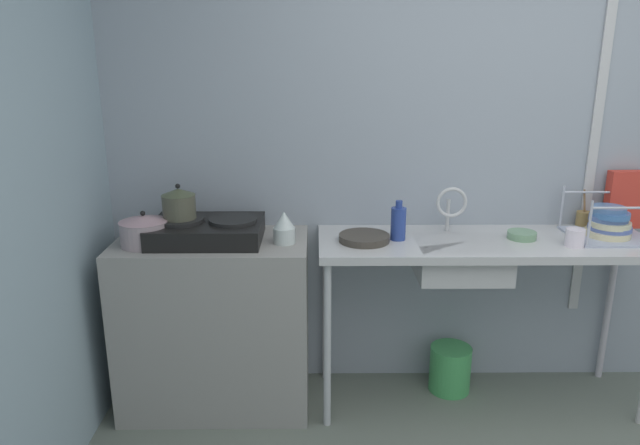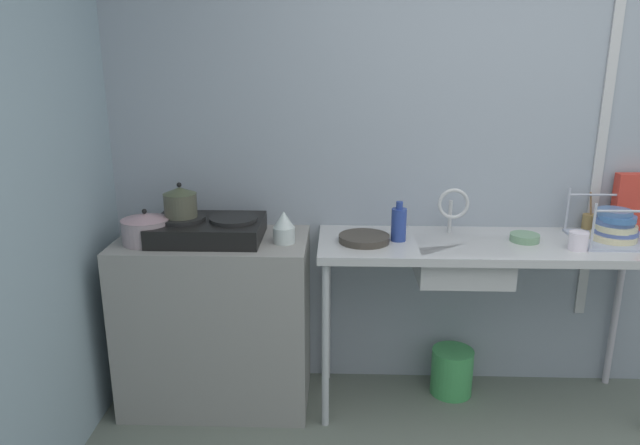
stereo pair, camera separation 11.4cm
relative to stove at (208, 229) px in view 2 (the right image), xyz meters
The scene contains 18 objects.
wall_back 1.63m from the stove, 11.40° to the left, with size 4.98×0.10×2.74m, color #929BA6.
wall_metal_strip 2.07m from the stove, ahead, with size 0.05×0.01×2.19m, color #BEBDBD.
counter_concrete 0.50m from the stove, ahead, with size 0.95×0.52×0.90m, color gray.
counter_sink 1.38m from the stove, ahead, with size 1.65×0.52×0.90m.
stove is the anchor object (origin of this frame).
pot_on_left_burner 0.19m from the stove, behind, with size 0.16×0.16×0.17m.
pot_beside_stove 0.30m from the stove, 166.12° to the right, with size 0.23×0.23×0.17m.
percolator 0.39m from the stove, ahead, with size 0.11×0.11×0.16m.
sink_basin 1.26m from the stove, ahead, with size 0.44×0.34×0.17m, color #BEBDBD.
faucet 1.22m from the stove, ahead, with size 0.16×0.09×0.25m.
frying_pan 0.77m from the stove, ahead, with size 0.25×0.25×0.03m, color #3D372F.
dish_rack 1.99m from the stove, ahead, with size 0.37×0.34×0.23m.
cup_by_rack 1.77m from the stove, ahead, with size 0.09×0.09×0.09m, color white.
small_bowl_on_drainboard 1.56m from the stove, ahead, with size 0.14×0.14×0.04m, color gray.
bottle_by_sink 0.94m from the stove, ahead, with size 0.07×0.07×0.20m.
cereal_box 2.17m from the stove, ahead, with size 0.20×0.06×0.30m, color red.
utensil_jar 1.96m from the stove, ahead, with size 0.07×0.07×0.21m.
bucket_on_floor 1.51m from the stove, ahead, with size 0.22×0.22×0.25m, color #42A155.
Camera 2 is at (-0.89, -1.35, 1.79)m, focal length 32.88 mm.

